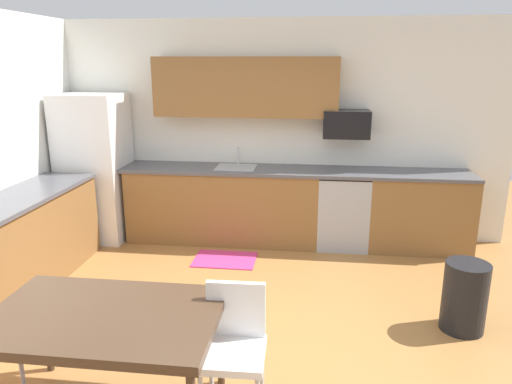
# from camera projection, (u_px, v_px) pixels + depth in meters

# --- Properties ---
(ground_plane) EXTENTS (12.00, 12.00, 0.00)m
(ground_plane) POSITION_uv_depth(u_px,v_px,m) (241.00, 344.00, 3.84)
(ground_plane) COLOR #9E6B38
(wall_back) EXTENTS (5.80, 0.10, 2.70)m
(wall_back) POSITION_uv_depth(u_px,v_px,m) (272.00, 131.00, 6.02)
(wall_back) COLOR silver
(wall_back) RESTS_ON ground
(cabinet_run_back) EXTENTS (2.35, 0.60, 0.90)m
(cabinet_run_back) POSITION_uv_depth(u_px,v_px,m) (223.00, 206.00, 5.99)
(cabinet_run_back) COLOR brown
(cabinet_run_back) RESTS_ON ground
(cabinet_run_back_right) EXTENTS (1.20, 0.60, 0.90)m
(cabinet_run_back_right) POSITION_uv_depth(u_px,v_px,m) (419.00, 213.00, 5.71)
(cabinet_run_back_right) COLOR brown
(cabinet_run_back_right) RESTS_ON ground
(cabinet_run_left) EXTENTS (0.60, 2.00, 0.90)m
(cabinet_run_left) POSITION_uv_depth(u_px,v_px,m) (25.00, 243.00, 4.76)
(cabinet_run_left) COLOR brown
(cabinet_run_left) RESTS_ON ground
(countertop_back) EXTENTS (4.80, 0.64, 0.04)m
(countertop_back) POSITION_uv_depth(u_px,v_px,m) (269.00, 170.00, 5.80)
(countertop_back) COLOR #4C4C51
(countertop_back) RESTS_ON cabinet_run_back
(countertop_left) EXTENTS (0.64, 2.00, 0.04)m
(countertop_left) POSITION_uv_depth(u_px,v_px,m) (18.00, 198.00, 4.63)
(countertop_left) COLOR #4C4C51
(countertop_left) RESTS_ON cabinet_run_left
(upper_cabinets_back) EXTENTS (2.20, 0.34, 0.70)m
(upper_cabinets_back) POSITION_uv_depth(u_px,v_px,m) (246.00, 87.00, 5.70)
(upper_cabinets_back) COLOR brown
(refrigerator) EXTENTS (0.76, 0.70, 1.82)m
(refrigerator) POSITION_uv_depth(u_px,v_px,m) (95.00, 168.00, 5.98)
(refrigerator) COLOR white
(refrigerator) RESTS_ON ground
(oven_range) EXTENTS (0.60, 0.60, 0.91)m
(oven_range) POSITION_uv_depth(u_px,v_px,m) (343.00, 209.00, 5.82)
(oven_range) COLOR #999BA0
(oven_range) RESTS_ON ground
(microwave) EXTENTS (0.54, 0.36, 0.32)m
(microwave) POSITION_uv_depth(u_px,v_px,m) (346.00, 124.00, 5.64)
(microwave) COLOR black
(sink_basin) EXTENTS (0.48, 0.40, 0.14)m
(sink_basin) POSITION_uv_depth(u_px,v_px,m) (236.00, 172.00, 5.86)
(sink_basin) COLOR #A5A8AD
(sink_basin) RESTS_ON countertop_back
(sink_faucet) EXTENTS (0.02, 0.02, 0.24)m
(sink_faucet) POSITION_uv_depth(u_px,v_px,m) (238.00, 157.00, 5.99)
(sink_faucet) COLOR #B2B5BA
(sink_faucet) RESTS_ON countertop_back
(dining_table) EXTENTS (1.40, 0.90, 0.73)m
(dining_table) POSITION_uv_depth(u_px,v_px,m) (104.00, 322.00, 2.91)
(dining_table) COLOR #422D1E
(dining_table) RESTS_ON ground
(chair_near_table) EXTENTS (0.41, 0.41, 0.85)m
(chair_near_table) POSITION_uv_depth(u_px,v_px,m) (234.00, 340.00, 3.01)
(chair_near_table) COLOR white
(chair_near_table) RESTS_ON ground
(trash_bin) EXTENTS (0.36, 0.36, 0.60)m
(trash_bin) POSITION_uv_depth(u_px,v_px,m) (465.00, 297.00, 3.99)
(trash_bin) COLOR black
(trash_bin) RESTS_ON ground
(floor_mat) EXTENTS (0.70, 0.50, 0.01)m
(floor_mat) POSITION_uv_depth(u_px,v_px,m) (225.00, 259.00, 5.47)
(floor_mat) COLOR #CC3372
(floor_mat) RESTS_ON ground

